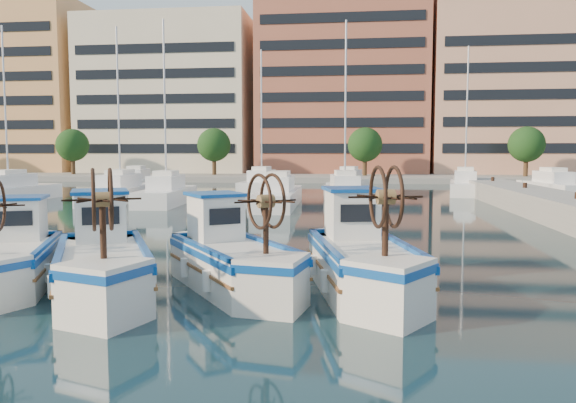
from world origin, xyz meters
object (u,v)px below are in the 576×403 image
Objects in this scene: fishing_boat_b at (102,259)px; fishing_boat_c at (231,256)px; fishing_boat_d at (361,256)px; fishing_boat_a at (14,255)px.

fishing_boat_b is 2.98m from fishing_boat_c.
fishing_boat_a is at bearing 170.50° from fishing_boat_d.
fishing_boat_a is at bearing 140.28° from fishing_boat_b.
fishing_boat_a is 0.97× the size of fishing_boat_c.
fishing_boat_b is 1.07× the size of fishing_boat_c.
fishing_boat_d is at bearing -33.41° from fishing_boat_c.
fishing_boat_d is at bearing -16.38° from fishing_boat_b.
fishing_boat_a is 8.52m from fishing_boat_d.
fishing_boat_c is 0.93× the size of fishing_boat_d.
fishing_boat_d is at bearing -17.83° from fishing_boat_a.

